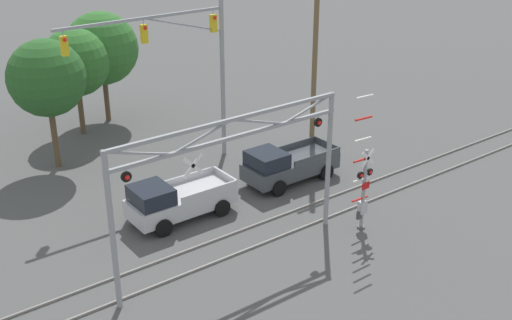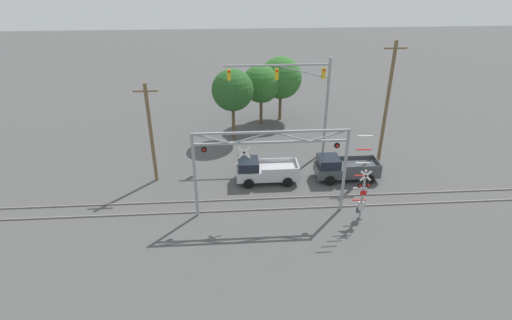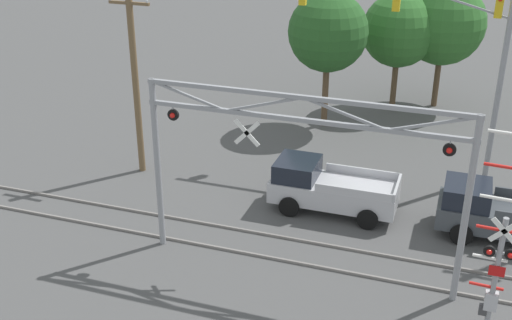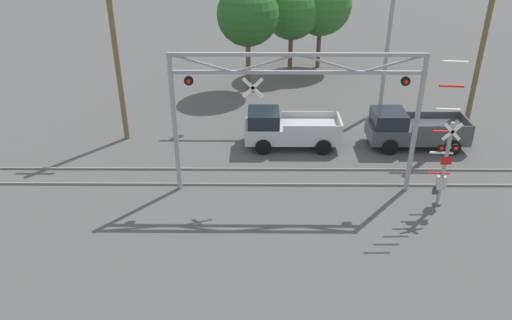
% 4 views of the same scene
% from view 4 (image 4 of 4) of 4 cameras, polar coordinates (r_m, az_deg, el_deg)
% --- Properties ---
extents(rail_track_near, '(80.00, 0.08, 0.10)m').
position_cam_4_polar(rail_track_near, '(22.66, 4.17, -2.81)').
color(rail_track_near, gray).
rests_on(rail_track_near, ground_plane).
extents(rail_track_far, '(80.00, 0.08, 0.10)m').
position_cam_4_polar(rail_track_far, '(23.91, 3.98, -1.06)').
color(rail_track_far, gray).
rests_on(rail_track_far, ground_plane).
extents(crossing_gantry, '(10.33, 0.26, 6.20)m').
position_cam_4_polar(crossing_gantry, '(20.55, 4.59, 7.15)').
color(crossing_gantry, gray).
rests_on(crossing_gantry, ground_plane).
extents(crossing_signal_mast, '(1.27, 0.35, 6.28)m').
position_cam_4_polar(crossing_signal_mast, '(21.65, 20.69, -0.17)').
color(crossing_signal_mast, gray).
rests_on(crossing_signal_mast, ground_plane).
extents(traffic_signal_span, '(9.05, 0.39, 8.77)m').
position_cam_4_polar(traffic_signal_span, '(29.52, 11.38, 16.29)').
color(traffic_signal_span, gray).
rests_on(traffic_signal_span, ground_plane).
extents(pickup_truck_lead, '(4.91, 2.24, 1.96)m').
position_cam_4_polar(pickup_truck_lead, '(25.91, 3.60, 3.56)').
color(pickup_truck_lead, '#B7B7BC').
rests_on(pickup_truck_lead, ground_plane).
extents(pickup_truck_following, '(5.05, 2.24, 1.96)m').
position_cam_4_polar(pickup_truck_following, '(27.06, 17.40, 3.38)').
color(pickup_truck_following, '#3D4247').
rests_on(pickup_truck_following, ground_plane).
extents(utility_pole_left, '(1.80, 0.28, 8.02)m').
position_cam_4_polar(utility_pole_left, '(26.51, -15.56, 10.56)').
color(utility_pole_left, brown).
rests_on(utility_pole_left, ground_plane).
extents(utility_pole_right, '(1.80, 0.28, 10.52)m').
position_cam_4_polar(utility_pole_right, '(29.13, 24.74, 13.14)').
color(utility_pole_right, brown).
rests_on(utility_pole_right, ground_plane).
extents(background_tree_beyond_span, '(3.99, 3.99, 6.42)m').
position_cam_4_polar(background_tree_beyond_span, '(36.99, 4.10, 16.57)').
color(background_tree_beyond_span, brown).
rests_on(background_tree_beyond_span, ground_plane).
extents(background_tree_far_left_verge, '(4.49, 4.49, 6.94)m').
position_cam_4_polar(background_tree_far_left_verge, '(38.28, 7.45, 17.21)').
color(background_tree_far_left_verge, brown).
rests_on(background_tree_far_left_verge, ground_plane).
extents(background_tree_far_right_verge, '(3.99, 3.99, 6.94)m').
position_cam_4_polar(background_tree_far_right_verge, '(33.11, -0.94, 16.22)').
color(background_tree_far_right_verge, brown).
rests_on(background_tree_far_right_verge, ground_plane).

